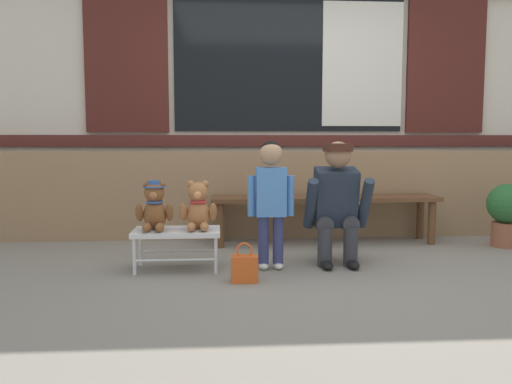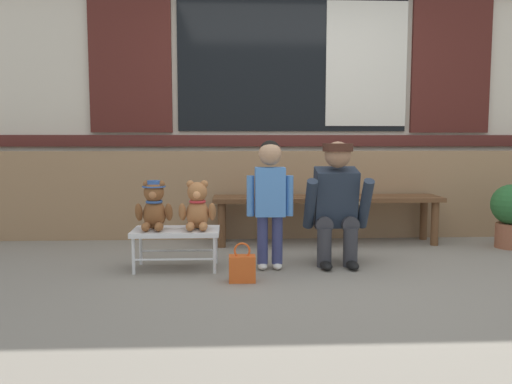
{
  "view_description": "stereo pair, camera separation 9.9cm",
  "coord_description": "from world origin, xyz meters",
  "px_view_note": "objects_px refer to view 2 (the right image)",
  "views": [
    {
      "loc": [
        -0.74,
        -3.71,
        0.97
      ],
      "look_at": [
        -0.45,
        0.4,
        0.55
      ],
      "focal_mm": 36.78,
      "sensor_mm": 36.0,
      "label": 1
    },
    {
      "loc": [
        -0.64,
        -3.72,
        0.97
      ],
      "look_at": [
        -0.45,
        0.4,
        0.55
      ],
      "focal_mm": 36.78,
      "sensor_mm": 36.0,
      "label": 2
    }
  ],
  "objects_px": {
    "wooden_bench_long": "(327,204)",
    "small_display_bench": "(176,234)",
    "teddy_bear_with_hat": "(154,206)",
    "handbag_on_ground": "(242,268)",
    "child_standing": "(270,190)",
    "adult_crouching": "(337,203)",
    "teddy_bear_plain": "(197,207)",
    "potted_plant": "(512,212)"
  },
  "relations": [
    {
      "from": "wooden_bench_long",
      "to": "small_display_bench",
      "type": "bearing_deg",
      "value": -144.96
    },
    {
      "from": "wooden_bench_long",
      "to": "small_display_bench",
      "type": "relative_size",
      "value": 3.28
    },
    {
      "from": "small_display_bench",
      "to": "teddy_bear_with_hat",
      "type": "relative_size",
      "value": 1.76
    },
    {
      "from": "wooden_bench_long",
      "to": "handbag_on_ground",
      "type": "bearing_deg",
      "value": -122.14
    },
    {
      "from": "wooden_bench_long",
      "to": "teddy_bear_with_hat",
      "type": "height_order",
      "value": "teddy_bear_with_hat"
    },
    {
      "from": "child_standing",
      "to": "handbag_on_ground",
      "type": "distance_m",
      "value": 0.64
    },
    {
      "from": "adult_crouching",
      "to": "wooden_bench_long",
      "type": "bearing_deg",
      "value": 85.13
    },
    {
      "from": "wooden_bench_long",
      "to": "teddy_bear_plain",
      "type": "distance_m",
      "value": 1.45
    },
    {
      "from": "handbag_on_ground",
      "to": "small_display_bench",
      "type": "bearing_deg",
      "value": 141.74
    },
    {
      "from": "adult_crouching",
      "to": "handbag_on_ground",
      "type": "bearing_deg",
      "value": -147.43
    },
    {
      "from": "teddy_bear_plain",
      "to": "adult_crouching",
      "type": "xyz_separation_m",
      "value": [
        1.06,
        0.09,
        0.02
      ]
    },
    {
      "from": "teddy_bear_plain",
      "to": "teddy_bear_with_hat",
      "type": "bearing_deg",
      "value": 179.87
    },
    {
      "from": "wooden_bench_long",
      "to": "teddy_bear_with_hat",
      "type": "xyz_separation_m",
      "value": [
        -1.45,
        -0.91,
        0.1
      ]
    },
    {
      "from": "teddy_bear_with_hat",
      "to": "adult_crouching",
      "type": "relative_size",
      "value": 0.38
    },
    {
      "from": "teddy_bear_with_hat",
      "to": "adult_crouching",
      "type": "distance_m",
      "value": 1.39
    },
    {
      "from": "teddy_bear_with_hat",
      "to": "potted_plant",
      "type": "xyz_separation_m",
      "value": [
        3.06,
        0.63,
        -0.15
      ]
    },
    {
      "from": "small_display_bench",
      "to": "child_standing",
      "type": "bearing_deg",
      "value": -2.73
    },
    {
      "from": "small_display_bench",
      "to": "teddy_bear_plain",
      "type": "height_order",
      "value": "teddy_bear_plain"
    },
    {
      "from": "wooden_bench_long",
      "to": "child_standing",
      "type": "xyz_separation_m",
      "value": [
        -0.6,
        -0.94,
        0.22
      ]
    },
    {
      "from": "handbag_on_ground",
      "to": "adult_crouching",
      "type": "bearing_deg",
      "value": 32.57
    },
    {
      "from": "handbag_on_ground",
      "to": "potted_plant",
      "type": "relative_size",
      "value": 0.48
    },
    {
      "from": "teddy_bear_plain",
      "to": "adult_crouching",
      "type": "height_order",
      "value": "adult_crouching"
    },
    {
      "from": "small_display_bench",
      "to": "adult_crouching",
      "type": "relative_size",
      "value": 0.67
    },
    {
      "from": "teddy_bear_plain",
      "to": "adult_crouching",
      "type": "bearing_deg",
      "value": 4.81
    },
    {
      "from": "small_display_bench",
      "to": "child_standing",
      "type": "distance_m",
      "value": 0.77
    },
    {
      "from": "child_standing",
      "to": "handbag_on_ground",
      "type": "xyz_separation_m",
      "value": [
        -0.21,
        -0.35,
        -0.5
      ]
    },
    {
      "from": "potted_plant",
      "to": "small_display_bench",
      "type": "bearing_deg",
      "value": -167.79
    },
    {
      "from": "wooden_bench_long",
      "to": "potted_plant",
      "type": "relative_size",
      "value": 3.68
    },
    {
      "from": "teddy_bear_with_hat",
      "to": "handbag_on_ground",
      "type": "xyz_separation_m",
      "value": [
        0.64,
        -0.38,
        -0.38
      ]
    },
    {
      "from": "teddy_bear_with_hat",
      "to": "small_display_bench",
      "type": "bearing_deg",
      "value": -0.77
    },
    {
      "from": "small_display_bench",
      "to": "teddy_bear_plain",
      "type": "relative_size",
      "value": 1.76
    },
    {
      "from": "teddy_bear_plain",
      "to": "handbag_on_ground",
      "type": "relative_size",
      "value": 1.34
    },
    {
      "from": "small_display_bench",
      "to": "handbag_on_ground",
      "type": "distance_m",
      "value": 0.64
    },
    {
      "from": "teddy_bear_plain",
      "to": "potted_plant",
      "type": "xyz_separation_m",
      "value": [
        2.74,
        0.63,
        -0.14
      ]
    },
    {
      "from": "adult_crouching",
      "to": "handbag_on_ground",
      "type": "distance_m",
      "value": 0.96
    },
    {
      "from": "teddy_bear_plain",
      "to": "handbag_on_ground",
      "type": "distance_m",
      "value": 0.62
    },
    {
      "from": "teddy_bear_with_hat",
      "to": "handbag_on_ground",
      "type": "height_order",
      "value": "teddy_bear_with_hat"
    },
    {
      "from": "potted_plant",
      "to": "teddy_bear_with_hat",
      "type": "bearing_deg",
      "value": -168.45
    },
    {
      "from": "teddy_bear_with_hat",
      "to": "handbag_on_ground",
      "type": "bearing_deg",
      "value": -30.8
    },
    {
      "from": "child_standing",
      "to": "adult_crouching",
      "type": "height_order",
      "value": "child_standing"
    },
    {
      "from": "wooden_bench_long",
      "to": "handbag_on_ground",
      "type": "relative_size",
      "value": 7.72
    },
    {
      "from": "small_display_bench",
      "to": "teddy_bear_plain",
      "type": "distance_m",
      "value": 0.25
    }
  ]
}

